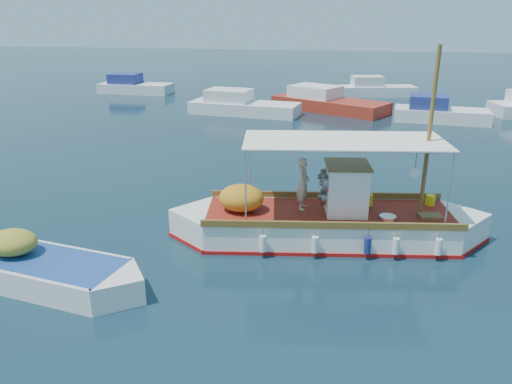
# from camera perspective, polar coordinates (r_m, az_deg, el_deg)

# --- Properties ---
(ground) EXTENTS (160.00, 160.00, 0.00)m
(ground) POSITION_cam_1_polar(r_m,az_deg,el_deg) (15.14, 5.11, -5.30)
(ground) COLOR black
(ground) RESTS_ON ground
(fishing_caique) EXTENTS (9.44, 3.55, 5.82)m
(fishing_caique) POSITION_cam_1_polar(r_m,az_deg,el_deg) (15.03, 8.01, -3.49)
(fishing_caique) COLOR white
(fishing_caique) RESTS_ON ground
(dinghy) EXTENTS (6.02, 2.43, 1.49)m
(dinghy) POSITION_cam_1_polar(r_m,az_deg,el_deg) (13.78, -23.61, -8.25)
(dinghy) COLOR white
(dinghy) RESTS_ON ground
(bg_boat_nw) EXTENTS (7.50, 3.33, 1.80)m
(bg_boat_nw) POSITION_cam_1_polar(r_m,az_deg,el_deg) (33.79, -1.70, 9.72)
(bg_boat_nw) COLOR silver
(bg_boat_nw) RESTS_ON ground
(bg_boat_n) EXTENTS (8.42, 6.33, 1.80)m
(bg_boat_n) POSITION_cam_1_polar(r_m,az_deg,el_deg) (35.55, 8.04, 10.04)
(bg_boat_n) COLOR maroon
(bg_boat_n) RESTS_ON ground
(bg_boat_ne) EXTENTS (5.81, 2.77, 1.80)m
(bg_boat_ne) POSITION_cam_1_polar(r_m,az_deg,el_deg) (33.37, 20.13, 8.41)
(bg_boat_ne) COLOR silver
(bg_boat_ne) RESTS_ON ground
(bg_boat_far_w) EXTENTS (6.07, 2.45, 1.80)m
(bg_boat_far_w) POSITION_cam_1_polar(r_m,az_deg,el_deg) (44.17, -13.80, 11.56)
(bg_boat_far_w) COLOR silver
(bg_boat_far_w) RESTS_ON ground
(bg_boat_far_n) EXTENTS (6.30, 3.28, 1.80)m
(bg_boat_far_n) POSITION_cam_1_polar(r_m,az_deg,el_deg) (42.48, 13.48, 11.28)
(bg_boat_far_n) COLOR silver
(bg_boat_far_n) RESTS_ON ground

